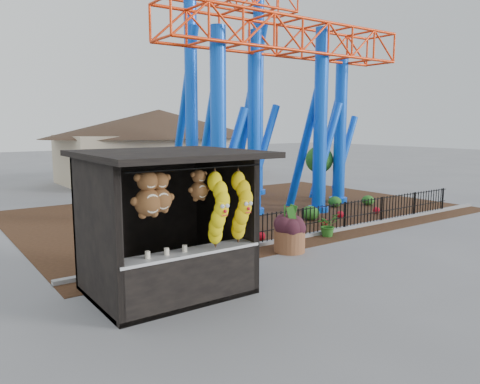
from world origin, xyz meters
TOP-DOWN VIEW (x-y plane):
  - ground at (0.00, 0.00)m, footprint 120.00×120.00m
  - mulch_bed at (4.00, 8.00)m, footprint 18.00×12.00m
  - curb at (4.00, 3.00)m, footprint 18.00×0.18m
  - prize_booth at (-3.01, 0.89)m, footprint 3.50×3.40m
  - picket_fence at (4.90, 3.00)m, footprint 12.20×0.06m
  - roller_coaster at (5.12, 8.23)m, footprint 11.00×6.37m
  - terracotta_planter at (1.37, 2.03)m, footprint 1.16×1.16m
  - planter_foliage at (1.37, 2.03)m, footprint 0.70×0.70m
  - potted_plant at (3.63, 2.70)m, footprint 0.77×0.69m
  - landscaping at (4.45, 5.77)m, footprint 8.39×3.71m
  - pavilion at (6.00, 20.00)m, footprint 15.00×15.00m

SIDE VIEW (x-z plane):
  - ground at x=0.00m, z-range 0.00..0.00m
  - mulch_bed at x=4.00m, z-range 0.00..0.02m
  - curb at x=4.00m, z-range 0.00..0.12m
  - landscaping at x=4.45m, z-range -0.05..0.66m
  - terracotta_planter at x=1.37m, z-range 0.00..0.64m
  - potted_plant at x=3.63m, z-range 0.00..0.77m
  - picket_fence at x=4.90m, z-range 0.00..1.00m
  - planter_foliage at x=1.37m, z-range 0.64..1.28m
  - prize_booth at x=-3.01m, z-range -0.02..3.10m
  - pavilion at x=6.00m, z-range 0.67..5.47m
  - roller_coaster at x=5.12m, z-range 1.03..11.85m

